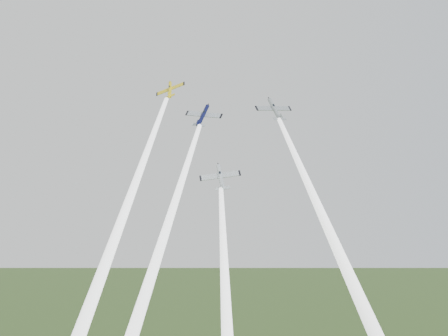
# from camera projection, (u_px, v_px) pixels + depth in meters

# --- Properties ---
(plane_yellow) EXTENTS (6.89, 7.64, 8.00)m
(plane_yellow) POSITION_uv_depth(u_px,v_px,m) (170.00, 90.00, 124.82)
(plane_yellow) COLOR yellow
(smoke_trail_yellow) EXTENTS (19.24, 47.38, 61.91)m
(smoke_trail_yellow) POSITION_uv_depth(u_px,v_px,m) (114.00, 241.00, 97.15)
(smoke_trail_yellow) COLOR white
(plane_navy) EXTENTS (10.71, 8.47, 8.44)m
(plane_navy) POSITION_uv_depth(u_px,v_px,m) (203.00, 116.00, 121.76)
(plane_navy) COLOR #0D103C
(smoke_trail_navy) EXTENTS (19.01, 42.58, 56.00)m
(smoke_trail_navy) POSITION_uv_depth(u_px,v_px,m) (156.00, 261.00, 96.82)
(smoke_trail_navy) COLOR white
(plane_silver_right) EXTENTS (10.78, 8.78, 8.32)m
(plane_silver_right) POSITION_uv_depth(u_px,v_px,m) (275.00, 109.00, 124.95)
(plane_silver_right) COLOR #A1A9AF
(smoke_trail_silver_right) EXTENTS (15.32, 38.18, 49.23)m
(smoke_trail_silver_right) POSITION_uv_depth(u_px,v_px,m) (328.00, 229.00, 103.46)
(smoke_trail_silver_right) COLOR white
(plane_silver_low) EXTENTS (9.61, 6.46, 8.74)m
(plane_silver_low) POSITION_uv_depth(u_px,v_px,m) (221.00, 177.00, 116.83)
(plane_silver_low) COLOR silver
(smoke_trail_silver_low) EXTENTS (2.96, 34.29, 42.64)m
(smoke_trail_silver_low) POSITION_uv_depth(u_px,v_px,m) (226.00, 302.00, 96.67)
(smoke_trail_silver_low) COLOR white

